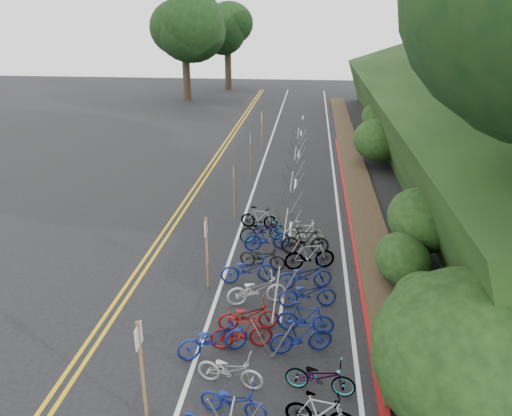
% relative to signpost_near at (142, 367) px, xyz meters
% --- Properties ---
extents(ground, '(120.00, 120.00, 0.00)m').
position_rel_signpost_near_xyz_m(ground, '(-0.40, 0.92, -1.50)').
color(ground, black).
rests_on(ground, ground).
extents(road_markings, '(7.47, 80.00, 0.01)m').
position_rel_signpost_near_xyz_m(road_markings, '(0.23, 11.02, -1.50)').
color(road_markings, gold).
rests_on(road_markings, ground).
extents(red_curb, '(0.25, 28.00, 0.10)m').
position_rel_signpost_near_xyz_m(red_curb, '(5.30, 12.92, -1.45)').
color(red_curb, maroon).
rests_on(red_curb, ground).
extents(embankment, '(14.30, 48.14, 9.11)m').
position_rel_signpost_near_xyz_m(embankment, '(12.56, 19.96, 1.06)').
color(embankment, black).
rests_on(embankment, ground).
extents(bike_racks_rest, '(1.14, 23.00, 1.17)m').
position_rel_signpost_near_xyz_m(bike_racks_rest, '(2.60, 13.92, -0.65)').
color(bike_racks_rest, gray).
rests_on(bike_racks_rest, ground).
extents(signpost_near, '(0.08, 0.40, 2.64)m').
position_rel_signpost_near_xyz_m(signpost_near, '(0.00, 0.00, 0.00)').
color(signpost_near, brown).
rests_on(signpost_near, ground).
extents(signposts_rest, '(0.08, 18.40, 2.50)m').
position_rel_signpost_near_xyz_m(signposts_rest, '(0.20, 14.92, -0.07)').
color(signposts_rest, brown).
rests_on(signposts_rest, ground).
extents(bike_front, '(1.50, 2.04, 1.02)m').
position_rel_signpost_near_xyz_m(bike_front, '(1.02, 2.49, -0.99)').
color(bike_front, navy).
rests_on(bike_front, ground).
extents(bike_valet, '(3.32, 14.62, 1.09)m').
position_rel_signpost_near_xyz_m(bike_valet, '(2.53, 4.50, -1.02)').
color(bike_valet, '#144C1E').
rests_on(bike_valet, ground).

